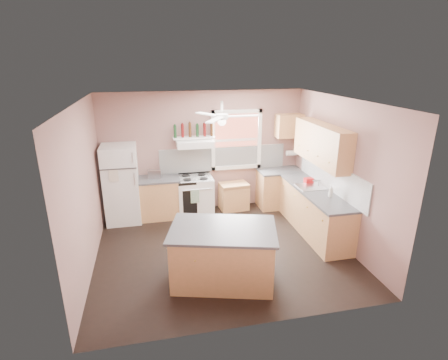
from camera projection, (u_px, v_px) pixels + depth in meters
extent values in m
plane|color=black|center=(222.00, 249.00, 6.47)|extent=(4.50, 4.50, 0.00)
plane|color=white|center=(222.00, 101.00, 5.58)|extent=(4.50, 4.50, 0.00)
cube|color=#89635B|center=(204.00, 152.00, 7.90)|extent=(4.50, 0.05, 2.70)
cube|color=#89635B|center=(342.00, 172.00, 6.48)|extent=(0.05, 4.00, 2.70)
cube|color=#89635B|center=(83.00, 190.00, 5.57)|extent=(0.05, 4.00, 2.70)
cube|color=white|center=(223.00, 159.00, 8.01)|extent=(2.90, 0.03, 0.55)
cube|color=white|center=(331.00, 176.00, 6.81)|extent=(0.03, 2.60, 0.55)
cube|color=brown|center=(236.00, 140.00, 7.93)|extent=(1.00, 0.02, 1.20)
cube|color=white|center=(237.00, 140.00, 7.90)|extent=(1.16, 0.07, 1.36)
cube|color=white|center=(121.00, 184.00, 7.36)|extent=(0.71, 0.69, 1.68)
cube|color=#B1824A|center=(159.00, 198.00, 7.69)|extent=(0.90, 0.60, 0.86)
cube|color=#404042|center=(158.00, 179.00, 7.54)|extent=(0.92, 0.62, 0.04)
cube|color=silver|center=(155.00, 174.00, 7.52)|extent=(0.30, 0.19, 0.18)
cube|color=white|center=(195.00, 196.00, 7.85)|extent=(0.78, 0.64, 0.86)
cube|color=white|center=(195.00, 143.00, 7.51)|extent=(0.78, 0.50, 0.14)
cube|color=white|center=(194.00, 138.00, 7.59)|extent=(0.90, 0.26, 0.03)
cube|color=#B1824A|center=(234.00, 196.00, 8.11)|extent=(0.67, 0.48, 0.63)
cube|color=#B1824A|center=(280.00, 189.00, 8.25)|extent=(1.00, 0.60, 0.86)
cube|color=#B1824A|center=(314.00, 212.00, 7.00)|extent=(0.60, 2.20, 0.86)
cube|color=#404042|center=(281.00, 171.00, 8.10)|extent=(1.02, 0.62, 0.04)
cube|color=#404042|center=(315.00, 191.00, 6.85)|extent=(0.62, 2.22, 0.04)
cube|color=silver|center=(311.00, 187.00, 7.03)|extent=(0.55, 0.45, 0.03)
cylinder|color=silver|center=(319.00, 183.00, 7.03)|extent=(0.03, 0.03, 0.14)
cube|color=#B1824A|center=(321.00, 144.00, 6.76)|extent=(0.33, 1.80, 0.76)
cube|color=#B1824A|center=(289.00, 126.00, 7.93)|extent=(0.60, 0.33, 0.52)
cylinder|color=white|center=(292.00, 153.00, 8.19)|extent=(0.26, 0.12, 0.12)
cube|color=#B1824A|center=(223.00, 255.00, 5.46)|extent=(1.72, 1.33, 0.86)
cube|color=#404042|center=(223.00, 230.00, 5.31)|extent=(1.83, 1.44, 0.04)
cylinder|color=white|center=(222.00, 117.00, 5.67)|extent=(0.20, 0.20, 0.08)
imported|color=silver|center=(331.00, 191.00, 6.48)|extent=(0.10, 0.10, 0.23)
cube|color=red|center=(309.00, 180.00, 7.25)|extent=(0.19, 0.13, 0.10)
cylinder|color=#143819|center=(175.00, 131.00, 7.46)|extent=(0.06, 0.06, 0.27)
cylinder|color=#590F0F|center=(183.00, 131.00, 7.49)|extent=(0.06, 0.06, 0.29)
cylinder|color=#3F230F|center=(190.00, 130.00, 7.51)|extent=(0.06, 0.06, 0.31)
cylinder|color=#143819|center=(197.00, 131.00, 7.55)|extent=(0.06, 0.06, 0.27)
cylinder|color=#590F0F|center=(205.00, 130.00, 7.58)|extent=(0.06, 0.06, 0.29)
cylinder|color=#3F230F|center=(212.00, 129.00, 7.61)|extent=(0.06, 0.06, 0.31)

